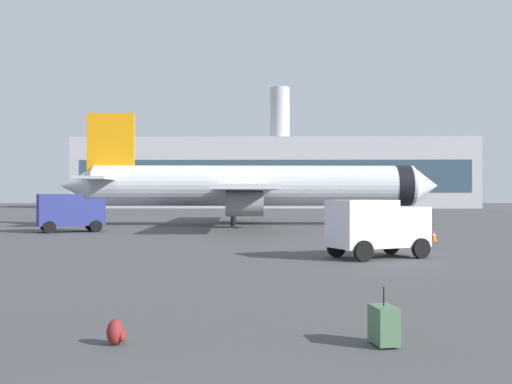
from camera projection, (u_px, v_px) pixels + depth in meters
name	position (u px, v px, depth m)	size (l,w,h in m)	color
airplane_at_gate	(252.00, 186.00, 55.64)	(35.72, 32.18, 10.50)	silver
service_truck	(70.00, 211.00, 44.99)	(5.28, 4.16, 2.90)	navy
cargo_van	(377.00, 225.00, 26.46)	(4.83, 3.84, 2.60)	white
safety_cone_near	(330.00, 217.00, 64.19)	(0.44, 0.44, 0.80)	#F2590C
safety_cone_mid	(433.00, 236.00, 36.13)	(0.44, 0.44, 0.64)	#F2590C
rolling_suitcase	(384.00, 325.00, 11.02)	(0.52, 0.71, 1.10)	#476B4C
traveller_backpack	(116.00, 332.00, 11.08)	(0.36, 0.40, 0.48)	maroon
terminal_building	(274.00, 173.00, 133.79)	(87.07, 18.94, 27.22)	#B2B2B7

